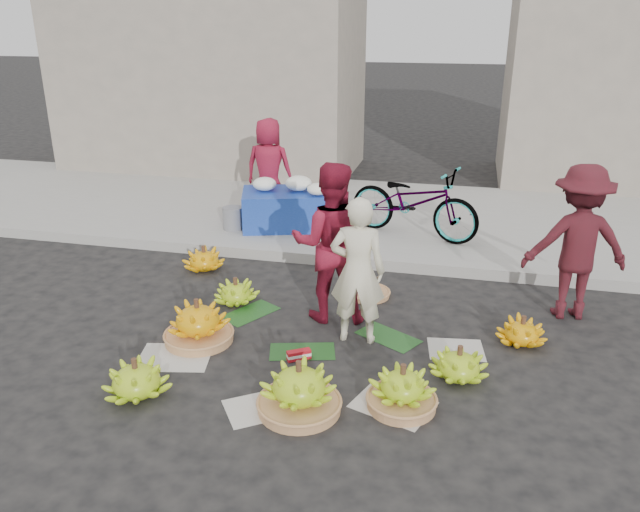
% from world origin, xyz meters
% --- Properties ---
extents(ground, '(80.00, 80.00, 0.00)m').
position_xyz_m(ground, '(0.00, 0.00, 0.00)').
color(ground, black).
rests_on(ground, ground).
extents(curb, '(40.00, 0.25, 0.15)m').
position_xyz_m(curb, '(0.00, 2.20, 0.07)').
color(curb, gray).
rests_on(curb, ground).
extents(sidewalk, '(40.00, 4.00, 0.12)m').
position_xyz_m(sidewalk, '(0.00, 4.30, 0.06)').
color(sidewalk, gray).
rests_on(sidewalk, ground).
extents(building_left, '(6.00, 3.00, 4.00)m').
position_xyz_m(building_left, '(-4.00, 7.20, 2.00)').
color(building_left, gray).
rests_on(building_left, sidewalk).
extents(newspaper_scatter, '(3.20, 1.80, 0.00)m').
position_xyz_m(newspaper_scatter, '(0.00, -0.80, 0.00)').
color(newspaper_scatter, beige).
rests_on(newspaper_scatter, ground).
extents(banana_leaves, '(2.00, 1.00, 0.00)m').
position_xyz_m(banana_leaves, '(-0.10, 0.20, 0.00)').
color(banana_leaves, '#174719').
rests_on(banana_leaves, ground).
extents(banana_bunch_0, '(0.70, 0.70, 0.48)m').
position_xyz_m(banana_bunch_0, '(-1.20, -0.23, 0.21)').
color(banana_bunch_0, '#AB7348').
rests_on(banana_bunch_0, ground).
extents(banana_bunch_1, '(0.66, 0.66, 0.37)m').
position_xyz_m(banana_bunch_1, '(-1.33, -1.27, 0.16)').
color(banana_bunch_1, '#88BC1A').
rests_on(banana_bunch_1, ground).
extents(banana_bunch_2, '(0.75, 0.75, 0.48)m').
position_xyz_m(banana_bunch_2, '(0.13, -1.16, 0.21)').
color(banana_bunch_2, '#AB7348').
rests_on(banana_bunch_2, ground).
extents(banana_bunch_3, '(0.59, 0.59, 0.42)m').
position_xyz_m(banana_bunch_3, '(0.97, -0.91, 0.18)').
color(banana_bunch_3, '#AB7348').
rests_on(banana_bunch_3, ground).
extents(banana_bunch_4, '(0.70, 0.70, 0.34)m').
position_xyz_m(banana_bunch_4, '(1.43, -0.34, 0.15)').
color(banana_bunch_4, '#88BC1A').
rests_on(banana_bunch_4, ground).
extents(banana_bunch_5, '(0.50, 0.50, 0.31)m').
position_xyz_m(banana_bunch_5, '(2.04, 0.49, 0.13)').
color(banana_bunch_5, '#F3AE0C').
rests_on(banana_bunch_5, ground).
extents(banana_bunch_6, '(0.51, 0.51, 0.32)m').
position_xyz_m(banana_bunch_6, '(-1.15, 0.73, 0.13)').
color(banana_bunch_6, '#88BC1A').
rests_on(banana_bunch_6, ground).
extents(banana_bunch_7, '(0.54, 0.54, 0.33)m').
position_xyz_m(banana_bunch_7, '(-1.91, 1.59, 0.14)').
color(banana_bunch_7, '#F3AE0C').
rests_on(banana_bunch_7, ground).
extents(basket_spare, '(0.61, 0.61, 0.06)m').
position_xyz_m(basket_spare, '(0.33, 1.27, 0.03)').
color(basket_spare, '#AB7348').
rests_on(basket_spare, ground).
extents(incense_stack, '(0.24, 0.19, 0.10)m').
position_xyz_m(incense_stack, '(-0.09, -0.36, 0.05)').
color(incense_stack, red).
rests_on(incense_stack, ground).
extents(vendor_cream, '(0.58, 0.40, 1.54)m').
position_xyz_m(vendor_cream, '(0.38, 0.19, 0.77)').
color(vendor_cream, beige).
rests_on(vendor_cream, ground).
extents(vendor_red, '(0.97, 0.82, 1.75)m').
position_xyz_m(vendor_red, '(-0.00, 0.63, 0.88)').
color(vendor_red, maroon).
rests_on(vendor_red, ground).
extents(man_striped, '(1.20, 0.81, 1.72)m').
position_xyz_m(man_striped, '(2.58, 1.30, 0.86)').
color(man_striped, maroon).
rests_on(man_striped, ground).
extents(flower_table, '(1.52, 1.19, 0.77)m').
position_xyz_m(flower_table, '(-1.24, 3.24, 0.44)').
color(flower_table, '#18379D').
rests_on(flower_table, sidewalk).
extents(grey_bucket, '(0.30, 0.30, 0.34)m').
position_xyz_m(grey_bucket, '(-2.01, 2.93, 0.29)').
color(grey_bucket, slate).
rests_on(grey_bucket, sidewalk).
extents(flower_vendor, '(0.77, 0.51, 1.56)m').
position_xyz_m(flower_vendor, '(-1.68, 3.73, 0.90)').
color(flower_vendor, maroon).
rests_on(flower_vendor, sidewalk).
extents(bicycle, '(1.27, 2.09, 1.04)m').
position_xyz_m(bicycle, '(0.66, 3.25, 0.64)').
color(bicycle, gray).
rests_on(bicycle, sidewalk).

